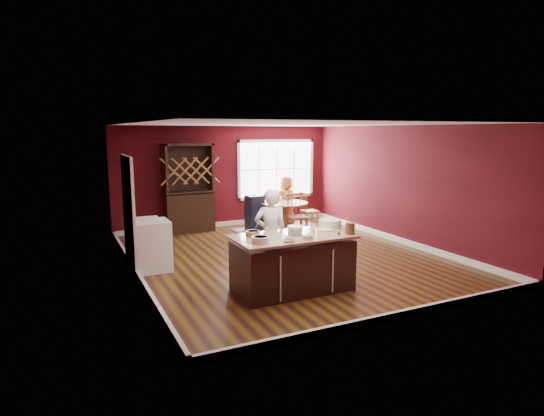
{
  "coord_description": "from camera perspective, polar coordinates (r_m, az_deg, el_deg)",
  "views": [
    {
      "loc": [
        -4.16,
        -8.07,
        2.58
      ],
      "look_at": [
        -0.3,
        -0.0,
        1.05
      ],
      "focal_mm": 30.0,
      "sensor_mm": 36.0,
      "label": 1
    }
  ],
  "objects": [
    {
      "name": "washer",
      "position": [
        8.74,
        -14.87,
        -4.6
      ],
      "size": [
        0.65,
        0.63,
        0.94
      ],
      "primitive_type": "cube",
      "color": "silver",
      "rests_on": "ground"
    },
    {
      "name": "dinner_plate",
      "position": [
        7.71,
        6.64,
        -2.72
      ],
      "size": [
        0.28,
        0.28,
        0.02
      ],
      "primitive_type": "cylinder",
      "color": "#FFE9AB",
      "rests_on": "kitchen_island"
    },
    {
      "name": "toy_figurine",
      "position": [
        7.43,
        8.38,
        -3.03
      ],
      "size": [
        0.04,
        0.04,
        0.07
      ],
      "primitive_type": null,
      "color": "#DBD708",
      "rests_on": "kitchen_island"
    },
    {
      "name": "chair_south",
      "position": [
        11.11,
        3.14,
        -0.91
      ],
      "size": [
        0.5,
        0.48,
        1.07
      ],
      "primitive_type": null,
      "rotation": [
        0.0,
        0.0,
        -0.11
      ],
      "color": "brown",
      "rests_on": "ground"
    },
    {
      "name": "stoneware_crock",
      "position": [
        7.49,
        9.77,
        -2.52
      ],
      "size": [
        0.15,
        0.15,
        0.19
      ],
      "primitive_type": "cylinder",
      "color": "brown",
      "rests_on": "kitchen_island"
    },
    {
      "name": "kitchen_island",
      "position": [
        7.43,
        2.58,
        -7.06
      ],
      "size": [
        1.93,
        1.01,
        0.92
      ],
      "color": "black",
      "rests_on": "ground"
    },
    {
      "name": "dryer",
      "position": [
        9.37,
        -15.6,
        -3.92
      ],
      "size": [
        0.6,
        0.58,
        0.86
      ],
      "primitive_type": "cube",
      "color": "white",
      "rests_on": "ground"
    },
    {
      "name": "dining_table",
      "position": [
        11.75,
        1.52,
        -0.32
      ],
      "size": [
        1.23,
        1.23,
        0.75
      ],
      "color": "brown",
      "rests_on": "ground"
    },
    {
      "name": "bowl_pink",
      "position": [
        6.86,
        2.08,
        -4.06
      ],
      "size": [
        0.17,
        0.17,
        0.06
      ],
      "primitive_type": "cylinder",
      "color": "silver",
      "rests_on": "kitchen_island"
    },
    {
      "name": "seated_woman",
      "position": [
        12.34,
        1.75,
        0.89
      ],
      "size": [
        0.74,
        0.56,
        1.38
      ],
      "primitive_type": "imported",
      "rotation": [
        0.0,
        0.0,
        3.33
      ],
      "color": "#C0673B",
      "rests_on": "ground"
    },
    {
      "name": "bowl_yellow",
      "position": [
        7.24,
        -2.45,
        -3.21
      ],
      "size": [
        0.22,
        0.22,
        0.08
      ],
      "primitive_type": "cylinder",
      "color": "olive",
      "rests_on": "kitchen_island"
    },
    {
      "name": "layer_cake",
      "position": [
        7.35,
        2.92,
        -2.81
      ],
      "size": [
        0.34,
        0.34,
        0.14
      ],
      "primitive_type": null,
      "color": "white",
      "rests_on": "kitchen_island"
    },
    {
      "name": "table_cup",
      "position": [
        11.78,
        0.48,
        1.02
      ],
      "size": [
        0.13,
        0.13,
        0.1
      ],
      "primitive_type": "imported",
      "rotation": [
        0.0,
        0.0,
        -0.01
      ],
      "color": "silver",
      "rests_on": "dining_table"
    },
    {
      "name": "high_chair",
      "position": [
        11.72,
        -2.2,
        -0.58
      ],
      "size": [
        0.43,
        0.43,
        0.98
      ],
      "primitive_type": null,
      "rotation": [
        0.0,
        0.0,
        0.1
      ],
      "color": "#232842",
      "rests_on": "ground"
    },
    {
      "name": "baker",
      "position": [
        7.99,
        -0.18,
        -3.2
      ],
      "size": [
        0.65,
        0.51,
        1.59
      ],
      "primitive_type": "imported",
      "rotation": [
        0.0,
        0.0,
        2.91
      ],
      "color": "white",
      "rests_on": "ground"
    },
    {
      "name": "room_shell",
      "position": [
        9.16,
        1.66,
        1.99
      ],
      "size": [
        7.0,
        7.0,
        7.0
      ],
      "color": "#543A10",
      "rests_on": "ground"
    },
    {
      "name": "table_plate",
      "position": [
        11.72,
        2.83,
        0.75
      ],
      "size": [
        0.2,
        0.2,
        0.01
      ],
      "primitive_type": "cylinder",
      "color": "beige",
      "rests_on": "dining_table"
    },
    {
      "name": "hutch",
      "position": [
        11.78,
        -10.43,
        2.49
      ],
      "size": [
        1.23,
        0.51,
        2.26
      ],
      "primitive_type": "cube",
      "color": "black",
      "rests_on": "ground"
    },
    {
      "name": "chair_north",
      "position": [
        12.54,
        1.32,
        -0.03
      ],
      "size": [
        0.42,
        0.41,
        0.92
      ],
      "primitive_type": null,
      "rotation": [
        0.0,
        0.0,
        3.25
      ],
      "color": "brown",
      "rests_on": "ground"
    },
    {
      "name": "drinking_glass",
      "position": [
        7.46,
        5.46,
        -2.62
      ],
      "size": [
        0.07,
        0.07,
        0.15
      ],
      "primitive_type": "cylinder",
      "color": "silver",
      "rests_on": "kitchen_island"
    },
    {
      "name": "rug",
      "position": [
        11.86,
        1.51,
        -2.83
      ],
      "size": [
        2.44,
        1.97,
        0.01
      ],
      "primitive_type": "cube",
      "rotation": [
        0.0,
        0.0,
        0.09
      ],
      "color": "brown",
      "rests_on": "ground"
    },
    {
      "name": "bowl_olive",
      "position": [
        7.06,
        4.5,
        -3.67
      ],
      "size": [
        0.17,
        0.17,
        0.06
      ],
      "primitive_type": "cylinder",
      "color": "#F1ECC9",
      "rests_on": "kitchen_island"
    },
    {
      "name": "toddler",
      "position": [
        11.71,
        -2.52,
        1.01
      ],
      "size": [
        0.18,
        0.14,
        0.26
      ],
      "primitive_type": null,
      "color": "#8CA5BF",
      "rests_on": "high_chair"
    },
    {
      "name": "doorway",
      "position": [
        8.89,
        -17.5,
        -0.83
      ],
      "size": [
        0.08,
        1.26,
        2.13
      ],
      "primitive_type": null,
      "color": "white",
      "rests_on": "room_shell"
    },
    {
      "name": "chair_east",
      "position": [
        12.17,
        4.77,
        -0.21
      ],
      "size": [
        0.41,
        0.43,
        0.98
      ],
      "primitive_type": null,
      "rotation": [
        0.0,
        0.0,
        1.52
      ],
      "color": "brown",
      "rests_on": "ground"
    },
    {
      "name": "white_tub",
      "position": [
        7.97,
        7.29,
        -1.91
      ],
      "size": [
        0.39,
        0.39,
        0.13
      ],
      "primitive_type": "cylinder",
      "color": "white",
      "rests_on": "kitchen_island"
    },
    {
      "name": "bowl_blue",
      "position": [
        6.8,
        -1.49,
        -4.01
      ],
      "size": [
        0.26,
        0.26,
        0.1
      ],
      "primitive_type": "cylinder",
      "color": "silver",
      "rests_on": "kitchen_island"
    },
    {
      "name": "window",
      "position": [
        12.9,
        0.53,
        4.91
      ],
      "size": [
        2.36,
        0.1,
        1.66
      ],
      "primitive_type": null,
      "color": "white",
      "rests_on": "room_shell"
    }
  ]
}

